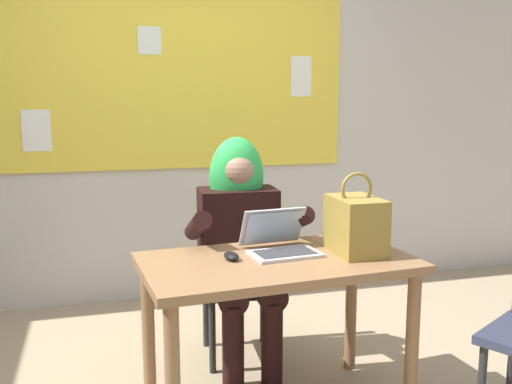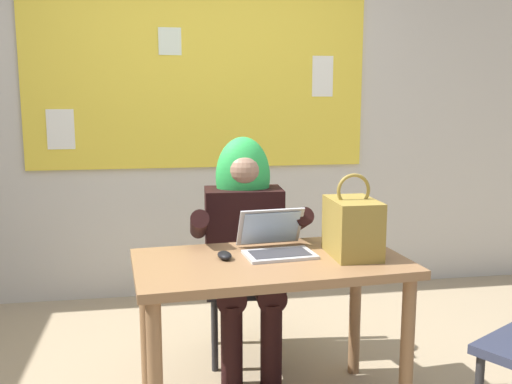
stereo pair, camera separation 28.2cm
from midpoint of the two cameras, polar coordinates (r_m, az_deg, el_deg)
name	(u,v)px [view 1 (the left image)]	position (r m, az deg, el deg)	size (l,w,h in m)	color
wall_back_bulletin	(179,105)	(4.18, -9.57, 8.51)	(6.49, 1.94, 2.77)	beige
desk_main	(277,282)	(2.62, -1.02, -8.93)	(1.25, 0.76, 0.74)	#8E6642
chair_at_desk	(237,268)	(3.30, -4.39, -7.50)	(0.46, 0.46, 0.89)	black
person_costumed	(240,233)	(3.12, -4.17, -4.12)	(0.61, 0.62, 1.24)	black
laptop	(280,243)	(2.68, -0.62, -5.09)	(0.34, 0.33, 0.20)	#B7B7BC
computer_mouse	(231,256)	(2.58, -5.61, -6.37)	(0.06, 0.10, 0.03)	black
handbag	(356,224)	(2.67, 6.87, -3.24)	(0.20, 0.30, 0.38)	olive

